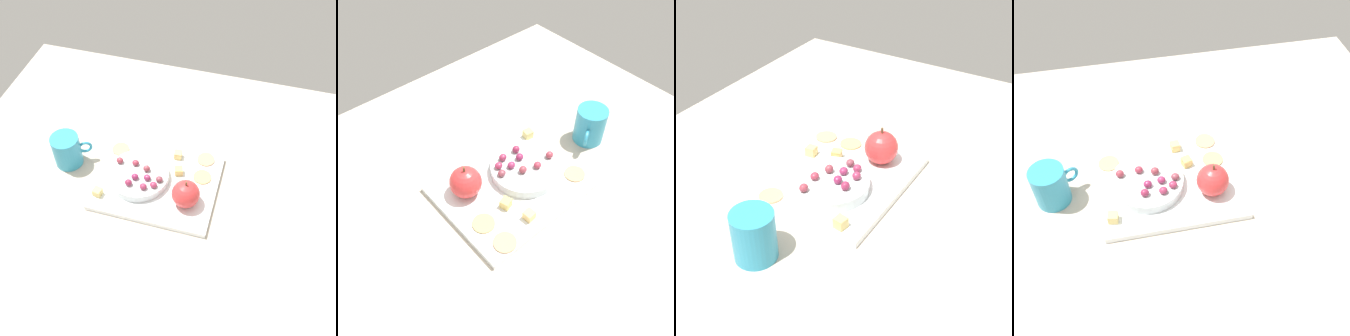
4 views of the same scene
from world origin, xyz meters
TOP-DOWN VIEW (x-y plane):
  - table at (0.00, 0.00)cm, footprint 124.96×102.22cm
  - platter at (-3.21, 0.38)cm, footprint 32.02×26.26cm
  - serving_dish at (-8.28, -0.56)cm, footprint 16.31×16.31cm
  - apple_whole at (5.72, -4.81)cm, footprint 7.25×7.25cm
  - apple_stem at (5.72, -4.81)cm, footprint 0.50×0.50cm
  - cheese_cube_0 at (-0.47, 9.51)cm, footprint 2.32×2.32cm
  - cheese_cube_1 at (1.67, 3.95)cm, footprint 2.68×2.68cm
  - cheese_cube_2 at (-16.93, -8.59)cm, footprint 2.46×2.46cm
  - cracker_0 at (7.81, 10.61)cm, footprint 4.88×4.88cm
  - cracker_1 at (8.21, 4.24)cm, footprint 4.88×4.88cm
  - cracker_2 at (-16.48, 7.88)cm, footprint 4.88×4.88cm
  - grape_0 at (-14.17, 1.45)cm, footprint 1.89×1.70cm
  - grape_1 at (-3.05, -3.97)cm, footprint 1.89×1.70cm
  - grape_2 at (-9.84, 1.84)cm, footprint 1.89×1.70cm
  - grape_3 at (-5.34, -2.13)cm, footprint 1.89×1.70cm
  - grape_4 at (-6.35, 0.69)cm, footprint 1.89×1.70cm
  - grape_5 at (-8.50, -2.74)cm, footprint 1.89×1.70cm
  - grape_6 at (-5.43, -5.21)cm, footprint 1.89×1.70cm
  - grape_7 at (-9.49, -5.07)cm, footprint 1.89×1.70cm
  - grape_8 at (-2.14, -1.78)cm, footprint 1.89×1.70cm
  - cup at (-29.42, 1.05)cm, footprint 10.26×7.76cm

SIDE VIEW (x-z plane):
  - table at x=0.00cm, z-range 0.00..3.60cm
  - platter at x=-3.21cm, z-range 3.60..5.14cm
  - cracker_0 at x=7.81cm, z-range 5.14..5.54cm
  - cracker_1 at x=8.21cm, z-range 5.14..5.54cm
  - cracker_2 at x=-16.48cm, z-range 5.14..5.54cm
  - cheese_cube_0 at x=-0.47cm, z-range 5.14..7.28cm
  - cheese_cube_1 at x=1.67cm, z-range 5.14..7.28cm
  - cheese_cube_2 at x=-16.93cm, z-range 5.14..7.28cm
  - serving_dish at x=-8.28cm, z-range 5.14..7.54cm
  - grape_8 at x=-2.14cm, z-range 7.54..9.06cm
  - grape_1 at x=-3.05cm, z-range 7.54..9.10cm
  - grape_2 at x=-9.84cm, z-range 7.54..9.12cm
  - grape_3 at x=-5.34cm, z-range 7.54..9.12cm
  - cup at x=-29.42cm, z-range 3.60..13.10cm
  - grape_5 at x=-8.50cm, z-range 7.54..9.19cm
  - grape_6 at x=-5.43cm, z-range 7.54..9.22cm
  - grape_0 at x=-14.17cm, z-range 7.54..9.25cm
  - grape_4 at x=-6.35cm, z-range 7.54..9.29cm
  - grape_7 at x=-9.49cm, z-range 7.54..9.31cm
  - apple_whole at x=5.72cm, z-range 5.14..12.39cm
  - apple_stem at x=5.72cm, z-range 12.39..13.59cm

